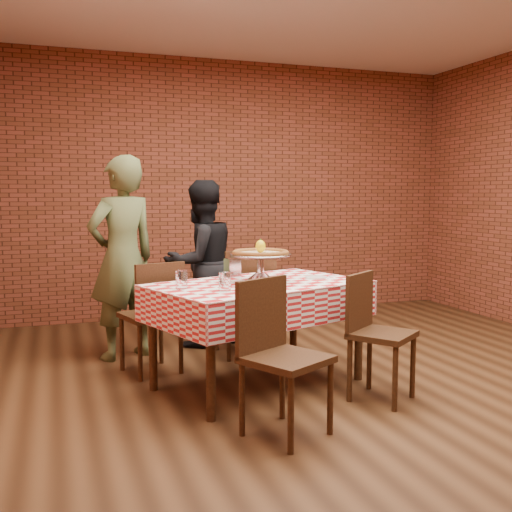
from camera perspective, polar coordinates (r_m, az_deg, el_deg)
name	(u,v)px	position (r m, az deg, el deg)	size (l,w,h in m)	color
ground	(346,394)	(4.33, 8.63, -12.93)	(6.00, 6.00, 0.00)	black
back_wall	(227,189)	(6.89, -2.83, 6.41)	(5.50, 5.50, 0.00)	brown
table	(259,335)	(4.38, 0.26, -7.52)	(1.49, 0.90, 0.75)	#412613
tablecloth	(259,300)	(4.33, 0.26, -4.25)	(1.53, 0.93, 0.26)	red
pizza_stand	(260,269)	(4.30, 0.43, -1.21)	(0.46, 0.46, 0.20)	silver
pizza	(260,254)	(4.28, 0.43, 0.22)	(0.41, 0.41, 0.03)	#CABA8B
lemon	(261,246)	(4.28, 0.43, 0.92)	(0.07, 0.07, 0.09)	yellow
water_glass_left	(225,282)	(3.93, -3.01, -2.47)	(0.08, 0.08, 0.13)	white
water_glass_right	(181,280)	(4.04, -7.15, -2.28)	(0.08, 0.08, 0.13)	white
side_plate	(316,277)	(4.55, 5.76, -2.06)	(0.17, 0.17, 0.01)	white
sweetener_packet_a	(328,278)	(4.56, 6.92, -2.10)	(0.05, 0.04, 0.01)	white
sweetener_packet_b	(332,276)	(4.66, 7.29, -1.93)	(0.05, 0.04, 0.01)	white
condiment_caddy	(232,268)	(4.57, -2.27, -1.14)	(0.11, 0.08, 0.15)	silver
chair_near_left	(286,359)	(3.48, 2.94, -9.83)	(0.42, 0.42, 0.90)	#412613
chair_near_right	(382,338)	(4.15, 11.98, -7.67)	(0.38, 0.38, 0.86)	#412613
chair_far_left	(151,317)	(4.74, -10.05, -5.75)	(0.40, 0.40, 0.88)	#412613
chair_far_right	(244,301)	(5.20, -1.19, -4.37)	(0.45, 0.45, 0.93)	#412613
diner_olive	(122,258)	(5.15, -12.66, -0.18)	(0.63, 0.41, 1.72)	#4C5430
diner_black	(201,263)	(5.50, -5.30, -0.69)	(0.74, 0.58, 1.52)	black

